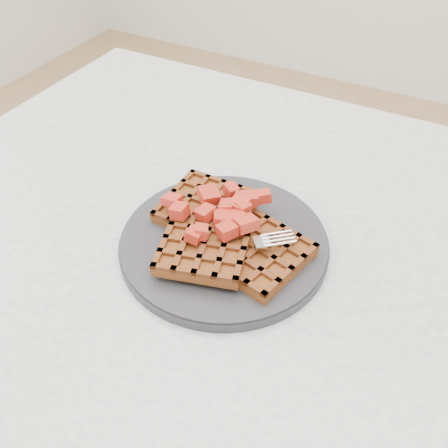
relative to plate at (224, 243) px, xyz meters
The scene contains 5 objects.
table 0.16m from the plate, 19.60° to the left, with size 1.20×0.80×0.75m.
plate is the anchor object (origin of this frame).
waffles 0.02m from the plate, 87.49° to the right, with size 0.21×0.19×0.03m.
strawberry_pile 0.05m from the plate, 135.00° to the right, with size 0.15×0.15×0.02m, color #9C150B, non-canonical shape.
fork 0.05m from the plate, 45.77° to the right, with size 0.02×0.18×0.02m, color silver, non-canonical shape.
Camera 1 is at (0.11, -0.43, 1.20)m, focal length 40.00 mm.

